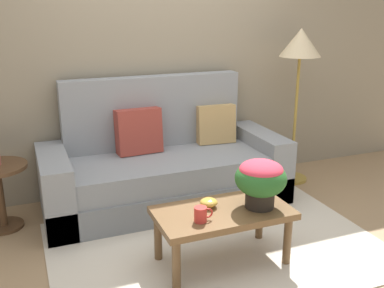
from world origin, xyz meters
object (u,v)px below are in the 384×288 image
floor_lamp (300,54)px  snack_bowl (209,202)px  coffee_table (223,217)px  potted_plant (261,179)px  couch (164,168)px  coffee_mug (201,214)px

floor_lamp → snack_bowl: size_ratio=12.42×
coffee_table → floor_lamp: bearing=40.4°
coffee_table → potted_plant: 0.38m
potted_plant → snack_bowl: 0.40m
potted_plant → snack_bowl: bearing=159.3°
potted_plant → snack_bowl: size_ratio=2.87×
coffee_table → couch: bearing=92.8°
coffee_mug → snack_bowl: (0.14, 0.18, -0.02)m
potted_plant → coffee_mug: size_ratio=2.73×
coffee_table → snack_bowl: snack_bowl is taller
couch → coffee_mug: couch is taller
coffee_table → coffee_mug: size_ratio=7.20×
couch → coffee_mug: size_ratio=16.59×
coffee_mug → coffee_table: bearing=26.4°
coffee_mug → potted_plant: bearing=6.4°
coffee_mug → snack_bowl: size_ratio=1.05×
floor_lamp → snack_bowl: 2.01m
coffee_table → snack_bowl: size_ratio=7.55×
floor_lamp → coffee_mug: (-1.58, -1.27, -0.86)m
coffee_table → floor_lamp: size_ratio=0.61×
coffee_mug → floor_lamp: bearing=38.8°
floor_lamp → snack_bowl: (-1.45, -1.09, -0.88)m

